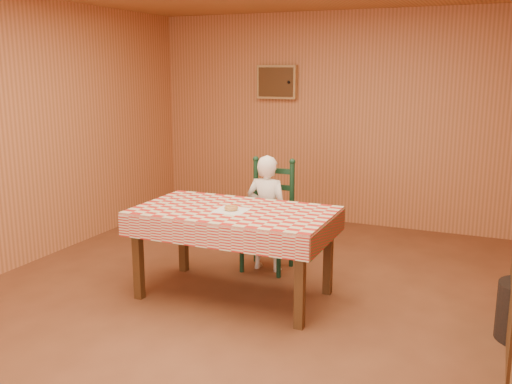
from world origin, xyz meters
The scene contains 7 objects.
ground centered at (0.00, 0.00, 0.00)m, with size 6.00×6.00×0.00m, color brown.
cabin_walls centered at (0.00, 0.53, 1.83)m, with size 5.10×6.05×2.65m.
dining_table centered at (-0.23, 0.26, 0.69)m, with size 1.66×0.96×0.77m.
ladder_chair centered at (-0.23, 1.05, 0.50)m, with size 0.44×0.40×1.08m.
seated_child centered at (-0.23, 0.99, 0.56)m, with size 0.41×0.27×1.12m, color white.
napkin centered at (-0.23, 0.21, 0.77)m, with size 0.26×0.26×0.00m, color white.
donut centered at (-0.23, 0.21, 0.79)m, with size 0.12×0.12×0.04m, color #C78947.
Camera 1 is at (1.78, -3.90, 1.93)m, focal length 40.00 mm.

